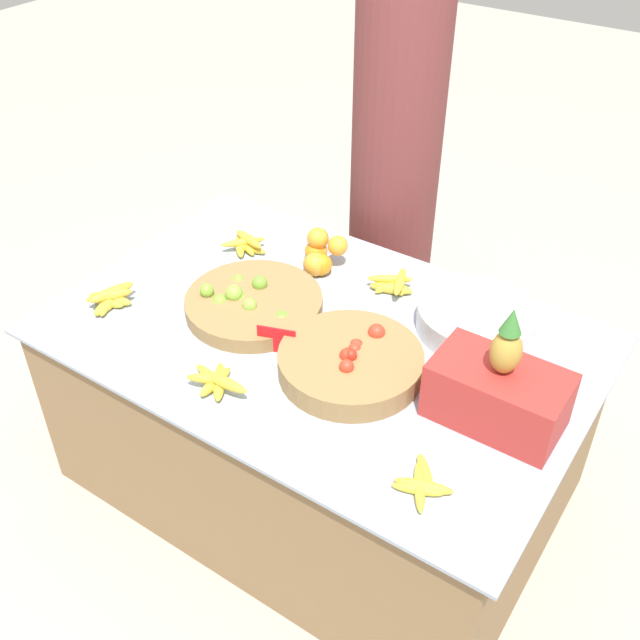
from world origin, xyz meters
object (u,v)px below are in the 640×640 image
Objects in this scene: tomato_basket at (351,362)px; price_sign at (277,340)px; metal_bowl at (476,319)px; produce_crate at (498,391)px; lime_bowl at (253,303)px; vendor_person at (394,179)px.

price_sign is at bearing -168.66° from tomato_basket.
tomato_basket reaches higher than metal_bowl.
produce_crate is (0.64, 0.10, 0.05)m from price_sign.
produce_crate reaches higher than metal_bowl.
tomato_basket reaches higher than lime_bowl.
price_sign is at bearing -171.07° from produce_crate.
vendor_person reaches higher than lime_bowl.
metal_bowl is at bearing 25.16° from price_sign.
vendor_person reaches higher than tomato_basket.
lime_bowl is 0.83m from produce_crate.
lime_bowl is 0.26× the size of vendor_person.
produce_crate is at bearing -10.21° from price_sign.
produce_crate is 1.18m from vendor_person.
metal_bowl is at bearing 26.13° from lime_bowl.
metal_bowl is 0.99× the size of produce_crate.
lime_bowl is at bearing 169.52° from tomato_basket.
lime_bowl is at bearing -91.90° from vendor_person.
tomato_basket is 1.00m from vendor_person.
price_sign is 0.07× the size of vendor_person.
metal_bowl is 0.81m from vendor_person.
produce_crate is at bearing -1.47° from lime_bowl.
vendor_person reaches higher than produce_crate.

